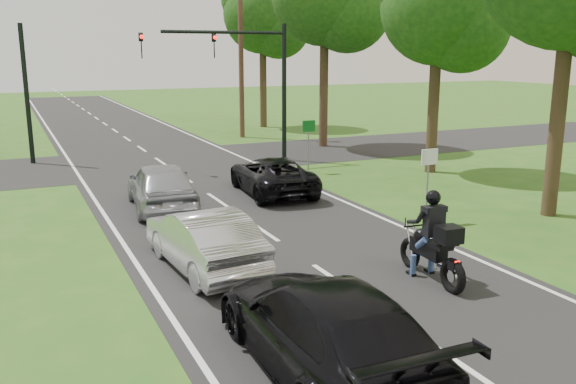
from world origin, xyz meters
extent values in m
plane|color=#265618|center=(0.00, 0.00, 0.00)|extent=(140.00, 140.00, 0.00)
cube|color=black|center=(0.00, 10.00, 0.01)|extent=(8.00, 100.00, 0.01)
cube|color=black|center=(0.00, 16.00, 0.01)|extent=(60.00, 7.00, 0.01)
torus|color=black|center=(1.93, -0.03, 0.35)|extent=(0.19, 0.71, 0.70)
torus|color=black|center=(1.83, -1.63, 0.35)|extent=(0.22, 0.78, 0.77)
cube|color=black|center=(1.88, -0.72, 0.67)|extent=(0.36, 1.03, 0.32)
sphere|color=black|center=(1.90, -0.46, 0.86)|extent=(0.36, 0.36, 0.36)
cube|color=black|center=(1.86, -1.10, 0.86)|extent=(0.40, 0.61, 0.11)
cube|color=#FF0C07|center=(1.82, -1.75, 0.69)|extent=(0.11, 0.04, 0.05)
cylinder|color=silver|center=(2.02, -1.32, 0.33)|extent=(0.15, 0.86, 0.10)
cylinder|color=black|center=(1.91, -0.25, 1.06)|extent=(0.66, 0.08, 0.04)
cube|color=black|center=(1.84, -1.42, 1.18)|extent=(0.49, 0.46, 0.34)
cube|color=black|center=(1.87, -0.88, 1.32)|extent=(0.44, 0.26, 0.64)
sphere|color=black|center=(1.88, -0.81, 1.82)|extent=(0.32, 0.32, 0.32)
cylinder|color=navy|center=(1.66, -0.52, 0.25)|extent=(0.14, 0.14, 0.48)
cylinder|color=navy|center=(2.13, -0.55, 0.25)|extent=(0.14, 0.14, 0.48)
imported|color=black|center=(2.06, 8.16, 0.65)|extent=(2.50, 4.74, 1.27)
imported|color=silver|center=(-2.36, 1.85, 0.71)|extent=(1.77, 4.32, 1.39)
imported|color=#A3A4AB|center=(-1.95, 7.50, 0.77)|extent=(2.20, 4.61, 1.52)
imported|color=black|center=(-2.05, -3.34, 0.76)|extent=(2.23, 5.20, 1.49)
cylinder|color=black|center=(5.20, 14.00, 3.00)|extent=(0.20, 0.20, 6.00)
cylinder|color=black|center=(2.50, 14.00, 5.60)|extent=(5.40, 0.14, 0.14)
imported|color=black|center=(2.00, 14.00, 5.05)|extent=(0.16, 0.36, 1.00)
imported|color=black|center=(-1.00, 14.00, 5.05)|extent=(0.16, 0.36, 1.00)
sphere|color=#FF0C07|center=(2.00, 13.82, 5.38)|extent=(0.16, 0.16, 0.16)
sphere|color=#FF0C07|center=(-1.00, 13.82, 5.38)|extent=(0.16, 0.16, 0.16)
cylinder|color=black|center=(-5.20, 18.00, 3.00)|extent=(0.20, 0.20, 6.00)
cylinder|color=brown|center=(6.20, 22.00, 5.00)|extent=(0.28, 0.28, 10.00)
cylinder|color=slate|center=(4.70, 3.00, 1.00)|extent=(0.05, 0.05, 2.00)
cube|color=silver|center=(4.70, 2.97, 1.90)|extent=(0.55, 0.04, 0.45)
cylinder|color=slate|center=(4.90, 11.00, 1.00)|extent=(0.05, 0.05, 2.00)
cube|color=#0C591E|center=(4.90, 10.97, 1.90)|extent=(0.55, 0.04, 0.45)
cylinder|color=#332316|center=(8.50, 2.00, 3.36)|extent=(0.44, 0.44, 6.72)
cylinder|color=#332316|center=(9.50, 9.00, 2.94)|extent=(0.44, 0.44, 5.88)
sphere|color=#133E10|center=(9.50, 9.00, 6.51)|extent=(4.50, 4.50, 4.50)
sphere|color=#133E10|center=(10.25, 8.40, 5.78)|extent=(3.60, 3.60, 3.60)
cylinder|color=#332316|center=(8.80, 17.00, 3.50)|extent=(0.44, 0.44, 7.00)
sphere|color=#133E10|center=(9.70, 16.28, 6.88)|extent=(4.32, 4.32, 4.32)
cylinder|color=#332316|center=(9.20, 26.00, 3.22)|extent=(0.44, 0.44, 6.44)
sphere|color=#133E10|center=(9.20, 26.00, 7.13)|extent=(4.95, 4.95, 4.95)
sphere|color=#133E10|center=(10.02, 25.34, 6.33)|extent=(3.96, 3.96, 3.96)
camera|label=1|loc=(-6.16, -10.82, 4.82)|focal=38.00mm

